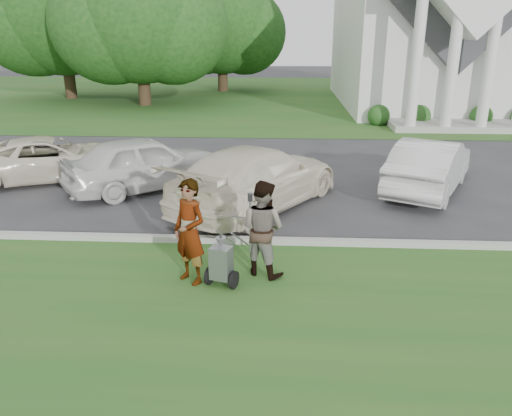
# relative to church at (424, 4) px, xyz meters

# --- Properties ---
(ground) EXTENTS (120.00, 120.00, 0.00)m
(ground) POSITION_rel_church_xyz_m (-9.00, -23.11, -5.94)
(ground) COLOR #333335
(ground) RESTS_ON ground
(grass_strip) EXTENTS (80.00, 7.00, 0.01)m
(grass_strip) POSITION_rel_church_xyz_m (-9.00, -26.11, -5.93)
(grass_strip) COLOR #22581E
(grass_strip) RESTS_ON ground
(church_lawn) EXTENTS (80.00, 30.00, 0.01)m
(church_lawn) POSITION_rel_church_xyz_m (-9.00, 3.89, -5.93)
(church_lawn) COLOR #22581E
(church_lawn) RESTS_ON ground
(curb) EXTENTS (80.00, 0.18, 0.15)m
(curb) POSITION_rel_church_xyz_m (-9.00, -22.56, -5.86)
(curb) COLOR #9E9E93
(curb) RESTS_ON ground
(church) EXTENTS (9.19, 19.00, 24.10)m
(church) POSITION_rel_church_xyz_m (0.00, 0.00, 0.00)
(church) COLOR white
(church) RESTS_ON ground
(tree_left) EXTENTS (10.63, 8.40, 9.71)m
(tree_left) POSITION_rel_church_xyz_m (-17.01, -1.13, -0.83)
(tree_left) COLOR #332316
(tree_left) RESTS_ON ground
(tree_far) EXTENTS (11.64, 9.20, 10.73)m
(tree_far) POSITION_rel_church_xyz_m (-23.01, 1.87, -0.25)
(tree_far) COLOR #332316
(tree_far) RESTS_ON ground
(tree_back) EXTENTS (9.61, 7.60, 8.89)m
(tree_back) POSITION_rel_church_xyz_m (-13.01, 6.87, -1.21)
(tree_back) COLOR #332316
(tree_back) RESTS_ON ground
(striping_cart) EXTENTS (0.77, 1.20, 1.04)m
(striping_cart) POSITION_rel_church_xyz_m (-9.31, -24.50, -5.49)
(striping_cart) COLOR black
(striping_cart) RESTS_ON ground
(person_left) EXTENTS (0.86, 0.81, 1.97)m
(person_left) POSITION_rel_church_xyz_m (-9.89, -24.37, -4.95)
(person_left) COLOR #999999
(person_left) RESTS_ON ground
(person_right) EXTENTS (1.13, 1.06, 1.86)m
(person_right) POSITION_rel_church_xyz_m (-8.59, -23.97, -5.01)
(person_right) COLOR #999999
(person_right) RESTS_ON ground
(parking_meter_near) EXTENTS (0.10, 0.09, 1.35)m
(parking_meter_near) POSITION_rel_church_xyz_m (-8.88, -23.04, -5.09)
(parking_meter_near) COLOR gray
(parking_meter_near) RESTS_ON ground
(car_a) EXTENTS (5.28, 3.86, 1.33)m
(car_a) POSITION_rel_church_xyz_m (-15.50, -17.85, -5.27)
(car_a) COLOR beige
(car_a) RESTS_ON ground
(car_b) EXTENTS (4.86, 4.33, 1.59)m
(car_b) POSITION_rel_church_xyz_m (-12.25, -18.67, -5.14)
(car_b) COLOR silver
(car_b) RESTS_ON ground
(car_c) EXTENTS (4.91, 5.97, 1.63)m
(car_c) POSITION_rel_church_xyz_m (-8.90, -20.08, -5.12)
(car_c) COLOR #EFE3CA
(car_c) RESTS_ON ground
(car_d) EXTENTS (3.52, 4.88, 1.53)m
(car_d) POSITION_rel_church_xyz_m (-3.99, -18.39, -5.17)
(car_d) COLOR silver
(car_d) RESTS_ON ground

